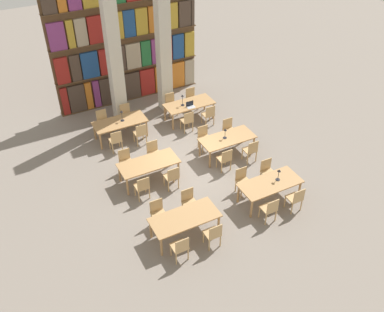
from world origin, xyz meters
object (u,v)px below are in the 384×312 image
at_px(chair_15, 229,129).
at_px(pillar_left, 113,49).
at_px(chair_0, 180,247).
at_px(reading_table_1, 270,185).
at_px(chair_7, 267,171).
at_px(chair_16, 116,140).
at_px(chair_2, 213,234).
at_px(chair_1, 158,213).
at_px(chair_23, 192,98).
at_px(laptop, 191,106).
at_px(reading_table_4, 120,123).
at_px(chair_17, 103,120).
at_px(chair_13, 204,137).
at_px(desk_lamp_3, 182,98).
at_px(pillar_center, 163,39).
at_px(chair_22, 209,114).
at_px(desk_lamp_0, 279,173).
at_px(chair_5, 243,180).
at_px(reading_table_3, 227,140).
at_px(chair_12, 225,159).
at_px(reading_table_5, 189,105).
at_px(chair_11, 154,152).
at_px(chair_3, 189,202).
at_px(chair_20, 187,120).
at_px(chair_10, 172,177).
at_px(chair_4, 270,209).
at_px(reading_table_0, 185,219).
at_px(reading_table_2, 149,165).
at_px(chair_6, 296,198).
at_px(desk_lamp_1, 225,132).
at_px(chair_21, 171,103).
at_px(chair_9, 126,161).
at_px(desk_lamp_2, 122,114).
at_px(chair_18, 140,133).
at_px(chair_8, 142,186).
at_px(chair_19, 126,114).

bearing_deg(chair_15, pillar_left, -46.97).
distance_m(chair_0, reading_table_1, 3.61).
bearing_deg(chair_7, chair_16, -46.25).
distance_m(chair_2, chair_7, 3.32).
distance_m(chair_1, chair_23, 6.77).
bearing_deg(laptop, reading_table_4, 174.04).
height_order(chair_16, chair_17, same).
distance_m(chair_13, desk_lamp_3, 2.07).
xyz_separation_m(pillar_center, chair_22, (0.93, -2.04, -2.51)).
bearing_deg(reading_table_1, chair_23, 85.76).
bearing_deg(desk_lamp_0, chair_5, 138.07).
bearing_deg(reading_table_3, reading_table_1, -91.73).
bearing_deg(chair_2, chair_12, 53.52).
bearing_deg(reading_table_5, chair_5, -95.97).
distance_m(pillar_center, reading_table_5, 2.72).
bearing_deg(chair_11, chair_3, 89.21).
bearing_deg(reading_table_1, chair_7, 58.75).
bearing_deg(chair_3, chair_20, -116.47).
height_order(pillar_left, laptop, pillar_left).
bearing_deg(chair_10, chair_0, -111.04).
relative_size(chair_3, chair_4, 1.00).
height_order(chair_2, chair_11, same).
distance_m(reading_table_3, chair_22, 2.04).
height_order(reading_table_0, laptop, laptop).
height_order(reading_table_3, chair_17, chair_17).
bearing_deg(chair_10, chair_12, 0.47).
height_order(chair_3, chair_15, same).
bearing_deg(chair_7, pillar_left, -63.98).
bearing_deg(desk_lamp_3, reading_table_2, -133.71).
height_order(reading_table_2, desk_lamp_3, desk_lamp_3).
bearing_deg(chair_16, chair_6, -55.00).
bearing_deg(chair_6, desk_lamp_1, 97.48).
bearing_deg(chair_15, chair_21, -68.14).
distance_m(chair_9, desk_lamp_2, 2.22).
bearing_deg(chair_9, reading_table_1, 135.74).
bearing_deg(pillar_center, chair_3, -108.42).
height_order(reading_table_2, chair_21, chair_21).
distance_m(chair_4, reading_table_3, 3.46).
height_order(desk_lamp_1, desk_lamp_2, desk_lamp_2).
bearing_deg(chair_11, chair_0, 75.91).
height_order(chair_0, reading_table_1, chair_0).
bearing_deg(reading_table_4, chair_9, -105.14).
bearing_deg(chair_16, laptop, 7.59).
bearing_deg(chair_10, chair_15, 25.78).
bearing_deg(laptop, chair_16, -172.41).
bearing_deg(pillar_left, chair_18, -88.27).
height_order(chair_1, chair_8, same).
xyz_separation_m(chair_10, reading_table_4, (-0.47, 3.51, 0.16)).
bearing_deg(chair_5, chair_22, -103.88).
distance_m(reading_table_4, chair_19, 0.91).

